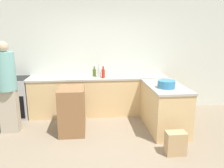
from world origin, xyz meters
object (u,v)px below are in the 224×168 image
object	(u,v)px
olive_oil_bottle	(94,72)
paper_bag	(175,143)
hot_sauce_bottle	(103,73)
person_by_range	(7,85)
vinegar_bottle_clear	(99,72)
island_table	(72,110)
range_oven	(17,97)
mixing_bowl	(166,84)

from	to	relation	value
olive_oil_bottle	paper_bag	world-z (taller)	olive_oil_bottle
hot_sauce_bottle	person_by_range	xyz separation A→B (m)	(-1.87, -0.67, -0.06)
vinegar_bottle_clear	island_table	bearing A→B (deg)	-123.46
olive_oil_bottle	hot_sauce_bottle	size ratio (longest dim) A/B	0.87
range_oven	vinegar_bottle_clear	distance (m)	1.99
paper_bag	hot_sauce_bottle	bearing A→B (deg)	119.97
range_oven	person_by_range	world-z (taller)	person_by_range
mixing_bowl	paper_bag	bearing A→B (deg)	-95.43
mixing_bowl	paper_bag	xyz separation A→B (m)	(-0.07, -0.77, -0.79)
vinegar_bottle_clear	paper_bag	size ratio (longest dim) A/B	0.79
paper_bag	mixing_bowl	bearing A→B (deg)	84.57
range_oven	paper_bag	size ratio (longest dim) A/B	2.41
vinegar_bottle_clear	olive_oil_bottle	bearing A→B (deg)	121.71
range_oven	person_by_range	bearing A→B (deg)	-81.66
paper_bag	vinegar_bottle_clear	bearing A→B (deg)	121.33
mixing_bowl	person_by_range	size ratio (longest dim) A/B	0.18
mixing_bowl	hot_sauce_bottle	size ratio (longest dim) A/B	1.23
olive_oil_bottle	person_by_range	size ratio (longest dim) A/B	0.13
person_by_range	paper_bag	xyz separation A→B (m)	(2.91, -1.14, -0.76)
olive_oil_bottle	hot_sauce_bottle	bearing A→B (deg)	-48.77
olive_oil_bottle	hot_sauce_bottle	world-z (taller)	hot_sauce_bottle
hot_sauce_bottle	paper_bag	distance (m)	2.24
range_oven	vinegar_bottle_clear	world-z (taller)	vinegar_bottle_clear
olive_oil_bottle	person_by_range	xyz separation A→B (m)	(-1.68, -0.89, -0.04)
hot_sauce_bottle	mixing_bowl	bearing A→B (deg)	-42.96
person_by_range	hot_sauce_bottle	bearing A→B (deg)	19.57
olive_oil_bottle	paper_bag	xyz separation A→B (m)	(1.23, -2.02, -0.81)
olive_oil_bottle	person_by_range	distance (m)	1.90
mixing_bowl	hot_sauce_bottle	bearing A→B (deg)	137.04
island_table	person_by_range	bearing A→B (deg)	173.80
mixing_bowl	vinegar_bottle_clear	xyz separation A→B (m)	(-1.21, 1.09, 0.05)
mixing_bowl	hot_sauce_bottle	xyz separation A→B (m)	(-1.11, 1.04, 0.03)
island_table	olive_oil_bottle	size ratio (longest dim) A/B	3.92
vinegar_bottle_clear	hot_sauce_bottle	bearing A→B (deg)	-32.29
mixing_bowl	paper_bag	world-z (taller)	mixing_bowl
mixing_bowl	olive_oil_bottle	world-z (taller)	olive_oil_bottle
hot_sauce_bottle	island_table	bearing A→B (deg)	-129.62
island_table	mixing_bowl	bearing A→B (deg)	-7.62
range_oven	hot_sauce_bottle	xyz separation A→B (m)	(1.99, -0.15, 0.55)
hot_sauce_bottle	person_by_range	distance (m)	1.99
range_oven	mixing_bowl	xyz separation A→B (m)	(3.11, -1.18, 0.52)
hot_sauce_bottle	paper_bag	size ratio (longest dim) A/B	0.69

